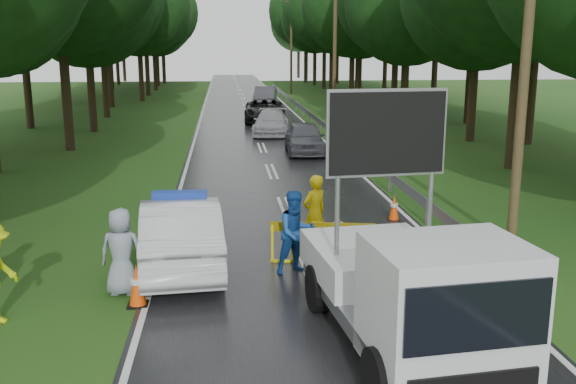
{
  "coord_description": "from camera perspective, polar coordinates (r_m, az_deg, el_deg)",
  "views": [
    {
      "loc": [
        -1.81,
        -12.56,
        4.78
      ],
      "look_at": [
        -0.28,
        2.67,
        1.3
      ],
      "focal_mm": 40.0,
      "sensor_mm": 36.0,
      "label": 1
    }
  ],
  "objects": [
    {
      "name": "bystander_right",
      "position": [
        12.97,
        -14.59,
        -5.16
      ],
      "size": [
        0.91,
        0.65,
        1.74
      ],
      "primitive_type": "imported",
      "rotation": [
        0.0,
        0.0,
        3.03
      ],
      "color": "gray",
      "rests_on": "ground"
    },
    {
      "name": "utility_pole_near",
      "position": [
        16.16,
        20.53,
        13.03
      ],
      "size": [
        1.4,
        0.24,
        10.0
      ],
      "color": "#463720",
      "rests_on": "ground"
    },
    {
      "name": "cone_right",
      "position": [
        18.24,
        9.41,
        -1.41
      ],
      "size": [
        0.35,
        0.35,
        0.73
      ],
      "color": "black",
      "rests_on": "ground"
    },
    {
      "name": "utility_pole_far",
      "position": [
        66.92,
        0.29,
        13.05
      ],
      "size": [
        1.4,
        0.24,
        10.0
      ],
      "color": "#463720",
      "rests_on": "ground"
    },
    {
      "name": "cone_near_left",
      "position": [
        12.47,
        -13.27,
        -8.12
      ],
      "size": [
        0.39,
        0.39,
        0.82
      ],
      "color": "black",
      "rests_on": "ground"
    },
    {
      "name": "ground",
      "position": [
        13.56,
        2.34,
        -7.85
      ],
      "size": [
        160.0,
        160.0,
        0.0
      ],
      "primitive_type": "plane",
      "color": "#1A4E16",
      "rests_on": "ground"
    },
    {
      "name": "officer",
      "position": [
        15.2,
        2.38,
        -1.9
      ],
      "size": [
        0.81,
        0.74,
        1.85
      ],
      "primitive_type": "imported",
      "rotation": [
        0.0,
        0.0,
        3.72
      ],
      "color": "yellow",
      "rests_on": "ground"
    },
    {
      "name": "road",
      "position": [
        42.86,
        -3.3,
        6.4
      ],
      "size": [
        7.0,
        140.0,
        0.02
      ],
      "primitive_type": "cube",
      "color": "black",
      "rests_on": "ground"
    },
    {
      "name": "utility_pole_mid",
      "position": [
        41.16,
        4.18,
        13.17
      ],
      "size": [
        1.4,
        0.24,
        10.0
      ],
      "color": "#463720",
      "rests_on": "ground"
    },
    {
      "name": "queue_car_second",
      "position": [
        35.73,
        -1.52,
        6.19
      ],
      "size": [
        2.43,
        4.77,
        1.33
      ],
      "primitive_type": "imported",
      "rotation": [
        0.0,
        0.0,
        -0.13
      ],
      "color": "#979A9F",
      "rests_on": "ground"
    },
    {
      "name": "cone_far",
      "position": [
        15.92,
        4.48,
        -3.21
      ],
      "size": [
        0.39,
        0.39,
        0.82
      ],
      "color": "black",
      "rests_on": "ground"
    },
    {
      "name": "queue_car_first",
      "position": [
        29.32,
        1.48,
        4.84
      ],
      "size": [
        1.87,
        4.29,
        1.44
      ],
      "primitive_type": "imported",
      "rotation": [
        0.0,
        0.0,
        -0.04
      ],
      "color": "#44464C",
      "rests_on": "ground"
    },
    {
      "name": "cone_center",
      "position": [
        15.32,
        3.2,
        -3.97
      ],
      "size": [
        0.35,
        0.35,
        0.75
      ],
      "color": "black",
      "rests_on": "ground"
    },
    {
      "name": "queue_car_third",
      "position": [
        41.68,
        -2.09,
        7.27
      ],
      "size": [
        2.82,
        5.61,
        1.52
      ],
      "primitive_type": "imported",
      "rotation": [
        0.0,
        0.0,
        -0.06
      ],
      "color": "black",
      "rests_on": "ground"
    },
    {
      "name": "work_truck",
      "position": [
        10.27,
        10.92,
        -8.44
      ],
      "size": [
        2.75,
        5.28,
        4.05
      ],
      "rotation": [
        0.0,
        0.0,
        0.11
      ],
      "color": "gray",
      "rests_on": "ground"
    },
    {
      "name": "guardrail",
      "position": [
        42.79,
        1.71,
        7.13
      ],
      "size": [
        0.12,
        60.06,
        0.7
      ],
      "color": "gray",
      "rests_on": "ground"
    },
    {
      "name": "police_sedan",
      "position": [
        14.28,
        -9.49,
        -3.61
      ],
      "size": [
        2.03,
        4.86,
        1.72
      ],
      "rotation": [
        0.0,
        0.0,
        3.22
      ],
      "color": "silver",
      "rests_on": "ground"
    },
    {
      "name": "civilian",
      "position": [
        13.7,
        0.74,
        -3.61
      ],
      "size": [
        1.07,
        0.95,
        1.81
      ],
      "primitive_type": "imported",
      "rotation": [
        0.0,
        0.0,
        0.35
      ],
      "color": "#164593",
      "rests_on": "ground"
    },
    {
      "name": "queue_car_fourth",
      "position": [
        53.31,
        -2.04,
        8.51
      ],
      "size": [
        2.31,
        4.97,
        1.58
      ],
      "primitive_type": "imported",
      "rotation": [
        0.0,
        0.0,
        -0.14
      ],
      "color": "#3A3B41",
      "rests_on": "ground"
    },
    {
      "name": "barrier",
      "position": [
        14.31,
        3.1,
        -3.64
      ],
      "size": [
        2.31,
        0.47,
        0.97
      ],
      "rotation": [
        0.0,
        0.0,
        -0.18
      ],
      "color": "yellow",
      "rests_on": "ground"
    },
    {
      "name": "cone_left_mid",
      "position": [
        13.8,
        -6.41,
        -6.16
      ],
      "size": [
        0.3,
        0.3,
        0.64
      ],
      "color": "black",
      "rests_on": "ground"
    }
  ]
}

